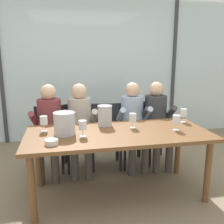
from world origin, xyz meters
name	(u,v)px	position (x,y,z in m)	size (l,w,h in m)	color
ground	(104,159)	(0.00, 1.00, 0.00)	(14.00, 14.00, 0.00)	#847056
window_glass_panel	(93,71)	(0.00, 2.16, 1.30)	(7.23, 0.03, 2.60)	silver
window_mullion_left	(1,72)	(-1.63, 2.14, 1.30)	(0.06, 0.06, 2.60)	#38383D
window_mullion_right	(173,70)	(1.63, 2.14, 1.30)	(0.06, 0.06, 2.60)	#38383D
hillside_vineyard	(77,79)	(0.00, 6.56, 0.74)	(13.23, 2.40, 1.48)	#386633
dining_table	(118,139)	(0.00, 0.00, 0.67)	(2.03, 0.92, 0.75)	brown
chair_near_curtain	(51,133)	(-0.77, 0.86, 0.52)	(0.49, 0.49, 0.89)	#232328
chair_left_of_center	(78,131)	(-0.39, 0.89, 0.52)	(0.50, 0.50, 0.89)	#232328
chair_center	(106,130)	(0.01, 0.86, 0.52)	(0.49, 0.49, 0.89)	#232328
chair_right_of_center	(131,128)	(0.39, 0.86, 0.52)	(0.48, 0.48, 0.89)	#232328
chair_near_window_right	(152,126)	(0.74, 0.90, 0.52)	(0.47, 0.47, 0.89)	#232328
person_maroon_top	(49,123)	(-0.78, 0.73, 0.70)	(0.49, 0.63, 1.21)	brown
person_beige_jumper	(80,122)	(-0.37, 0.73, 0.70)	(0.48, 0.62, 1.21)	#B7AD9E
person_pale_blue_shirt	(133,119)	(0.39, 0.73, 0.70)	(0.47, 0.62, 1.21)	#9EB2D1
person_charcoal_jacket	(157,118)	(0.75, 0.73, 0.70)	(0.48, 0.62, 1.21)	#38383D
ice_bucket_primary	(105,115)	(-0.10, 0.29, 0.88)	(0.18, 0.18, 0.25)	#B7B7BC
ice_bucket_secondary	(64,123)	(-0.58, 0.03, 0.88)	(0.23, 0.23, 0.25)	#B7B7BC
tasting_bowl	(51,142)	(-0.72, -0.26, 0.78)	(0.13, 0.13, 0.05)	silver
wine_glass_by_left_taster	(133,118)	(0.20, 0.13, 0.88)	(0.08, 0.08, 0.17)	silver
wine_glass_near_bucket	(44,121)	(-0.81, 0.20, 0.88)	(0.08, 0.08, 0.17)	silver
wine_glass_center_pour	(176,120)	(0.66, -0.06, 0.87)	(0.08, 0.08, 0.17)	silver
wine_glass_by_right_taster	(83,126)	(-0.40, -0.08, 0.87)	(0.08, 0.08, 0.17)	silver
wine_glass_spare_empty	(184,113)	(0.90, 0.24, 0.87)	(0.08, 0.08, 0.17)	silver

